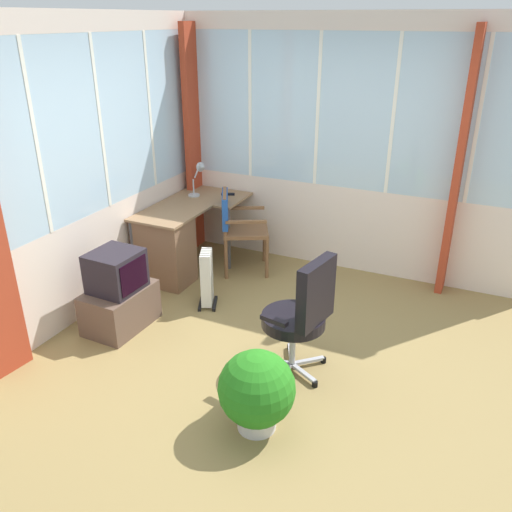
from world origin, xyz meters
TOP-DOWN VIEW (x-y plane):
  - ground at (0.00, 0.00)m, footprint 4.84×4.89m
  - north_window_panel at (0.00, 1.97)m, footprint 3.84×0.07m
  - east_window_panel at (1.95, 0.00)m, footprint 0.07×3.89m
  - curtain_corner at (1.82, 1.84)m, footprint 0.32×0.08m
  - curtain_east_far at (1.87, -1.07)m, footprint 0.32×0.08m
  - desk at (0.83, 1.62)m, footprint 1.36×0.80m
  - desk_lamp at (1.58, 1.63)m, footprint 0.24×0.21m
  - tv_remote at (1.69, 1.34)m, footprint 0.10×0.16m
  - wooden_armchair at (1.35, 1.09)m, footprint 0.65×0.65m
  - office_chair at (-0.13, -0.24)m, footprint 0.62×0.57m
  - tv_on_stand at (-0.16, 1.50)m, footprint 0.66×0.46m
  - space_heater at (0.54, 0.98)m, footprint 0.33×0.26m
  - potted_plant at (-0.84, -0.18)m, footprint 0.53×0.53m

SIDE VIEW (x-z plane):
  - ground at x=0.00m, z-range -0.06..0.00m
  - space_heater at x=0.54m, z-range 0.00..0.58m
  - potted_plant at x=-0.84m, z-range 0.02..0.61m
  - tv_on_stand at x=-0.16m, z-range -0.04..0.70m
  - desk at x=0.83m, z-range 0.03..0.77m
  - office_chair at x=-0.13m, z-range 0.06..1.07m
  - wooden_armchair at x=1.35m, z-range 0.13..1.04m
  - tv_remote at x=1.69m, z-range 0.74..0.77m
  - desk_lamp at x=1.58m, z-range 0.80..1.18m
  - curtain_corner at x=1.82m, z-range 0.00..2.57m
  - curtain_east_far at x=1.87m, z-range 0.00..2.57m
  - east_window_panel at x=1.95m, z-range 0.00..2.67m
  - north_window_panel at x=0.00m, z-range 0.00..2.67m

